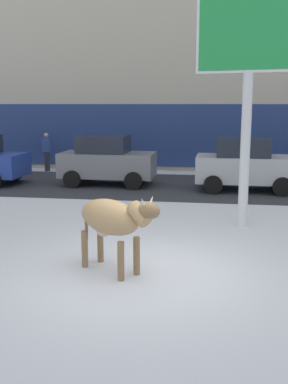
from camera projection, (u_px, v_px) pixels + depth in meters
name	position (u px, v px, depth m)	size (l,w,h in m)	color
ground_plane	(145.00, 274.00, 8.20)	(120.00, 120.00, 0.00)	white
road_strip	(180.00, 186.00, 16.87)	(60.00, 5.60, 0.01)	#333338
building_facade	(192.00, 32.00, 22.33)	(44.00, 6.10, 13.00)	#BCB29E
cow_tan	(112.00, 219.00, 8.13)	(1.79, 1.43, 1.54)	tan
billboard	(250.00, 48.00, 10.58)	(2.50, 0.77, 5.56)	silver
car_grey_hatchback	(107.00, 160.00, 17.05)	(3.53, 1.97, 1.86)	slate
car_silver_hatchback	(246.00, 164.00, 15.90)	(3.53, 1.97, 1.86)	#B7BABF
pedestrian_near_billboard	(47.00, 152.00, 20.48)	(0.36, 0.24, 1.73)	#282833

